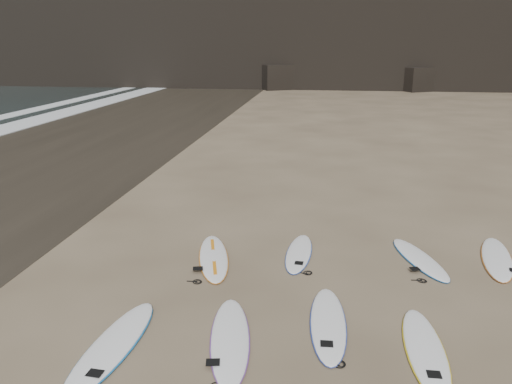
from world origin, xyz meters
TOP-DOWN VIEW (x-y plane):
  - ground at (0.00, 0.00)m, footprint 240.00×240.00m
  - wet_sand at (-13.00, 10.00)m, footprint 12.00×200.00m
  - surfboard_0 at (-3.94, -1.15)m, footprint 0.88×2.81m
  - surfboard_1 at (-2.10, -0.71)m, footprint 1.07×2.68m
  - surfboard_2 at (-0.49, -0.00)m, footprint 0.68×2.52m
  - surfboard_3 at (1.04, -0.57)m, footprint 0.60×2.47m
  - surfboard_5 at (-3.07, 2.43)m, footprint 1.27×2.68m
  - surfboard_6 at (-1.16, 2.95)m, footprint 0.67×2.30m
  - surfboard_7 at (1.55, 2.99)m, footprint 1.28×2.45m
  - surfboard_8 at (3.29, 3.26)m, footprint 1.14×2.63m

SIDE VIEW (x-z plane):
  - ground at x=0.00m, z-range 0.00..0.00m
  - wet_sand at x=-13.00m, z-range 0.00..0.01m
  - surfboard_6 at x=-1.16m, z-range 0.00..0.08m
  - surfboard_7 at x=1.55m, z-range 0.00..0.09m
  - surfboard_3 at x=1.04m, z-range 0.00..0.09m
  - surfboard_2 at x=-0.49m, z-range 0.00..0.09m
  - surfboard_8 at x=3.29m, z-range 0.00..0.09m
  - surfboard_1 at x=-2.10m, z-range 0.00..0.09m
  - surfboard_5 at x=-3.07m, z-range 0.00..0.09m
  - surfboard_0 at x=-3.94m, z-range 0.00..0.10m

